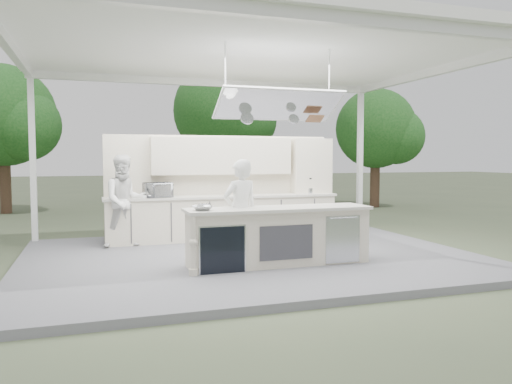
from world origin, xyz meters
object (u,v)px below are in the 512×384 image
object	(u,v)px
head_chef	(240,212)
sous_chef	(125,201)
demo_island	(278,236)
back_counter	(224,217)

from	to	relation	value
head_chef	sous_chef	bearing A→B (deg)	-69.14
demo_island	head_chef	distance (m)	0.73
back_counter	sous_chef	xyz separation A→B (m)	(-2.11, -0.35, 0.43)
back_counter	demo_island	bearing A→B (deg)	-86.37
demo_island	head_chef	bearing A→B (deg)	159.87
demo_island	sous_chef	distance (m)	3.39
sous_chef	demo_island	bearing A→B (deg)	-56.72
demo_island	back_counter	distance (m)	2.82
back_counter	sous_chef	bearing A→B (deg)	-170.57
demo_island	sous_chef	size ratio (longest dim) A/B	1.70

